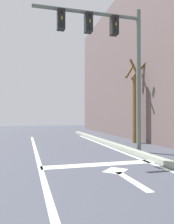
{
  "coord_description": "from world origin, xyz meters",
  "views": [
    {
      "loc": [
        -0.59,
        2.47,
        1.31
      ],
      "look_at": [
        0.97,
        8.19,
        1.39
      ],
      "focal_mm": 36.02,
      "sensor_mm": 36.0,
      "label": 1
    }
  ],
  "objects": [
    {
      "name": "lane_arrow_stem",
      "position": [
        1.45,
        6.54,
        0.0
      ],
      "size": [
        0.16,
        1.4,
        0.01
      ],
      "primitive_type": "cube",
      "color": "silver",
      "rests_on": "ground"
    },
    {
      "name": "lane_line_center",
      "position": [
        -0.24,
        6.0,
        0.0
      ],
      "size": [
        0.12,
        20.0,
        0.01
      ],
      "primitive_type": "cube",
      "color": "silver",
      "rests_on": "ground"
    },
    {
      "name": "lane_arrow_head",
      "position": [
        1.45,
        7.39,
        0.0
      ],
      "size": [
        0.71,
        0.71,
        0.01
      ],
      "primitive_type": "cube",
      "rotation": [
        0.0,
        0.0,
        0.79
      ],
      "color": "silver",
      "rests_on": "ground"
    },
    {
      "name": "traffic_signal_mast",
      "position": [
        2.16,
        9.6,
        3.66
      ],
      "size": [
        3.75,
        0.34,
        5.02
      ],
      "color": "#5B6259",
      "rests_on": "ground"
    },
    {
      "name": "roadside_tree",
      "position": [
        4.41,
        12.05,
        1.76
      ],
      "size": [
        1.08,
        0.99,
        3.88
      ],
      "color": "brown",
      "rests_on": "ground"
    },
    {
      "name": "stop_bar",
      "position": [
        1.3,
        8.1,
        0.0
      ],
      "size": [
        3.07,
        0.4,
        0.01
      ],
      "primitive_type": "cube",
      "color": "silver",
      "rests_on": "ground"
    }
  ]
}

